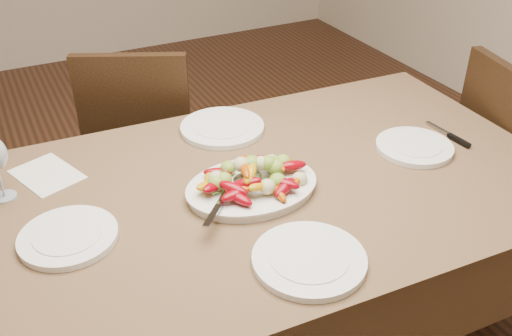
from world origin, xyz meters
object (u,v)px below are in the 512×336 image
at_px(plate_far, 222,128).
at_px(chair_far, 147,144).
at_px(plate_right, 414,147).
at_px(serving_platter, 252,189).
at_px(plate_left, 68,237).
at_px(plate_near, 309,260).
at_px(dining_table, 256,282).

bearing_deg(plate_far, chair_far, 104.48).
distance_m(chair_far, plate_right, 1.15).
distance_m(serving_platter, plate_left, 0.51).
xyz_separation_m(serving_platter, plate_near, (-0.01, -0.33, -0.00)).
relative_size(plate_left, plate_right, 1.02).
bearing_deg(plate_left, serving_platter, -2.34).
xyz_separation_m(plate_right, plate_near, (-0.59, -0.31, 0.00)).
distance_m(dining_table, plate_left, 0.66).
bearing_deg(dining_table, plate_near, -95.64).
xyz_separation_m(plate_left, plate_right, (1.09, -0.04, 0.00)).
height_order(dining_table, serving_platter, serving_platter).
xyz_separation_m(serving_platter, plate_far, (0.08, 0.38, -0.00)).
height_order(serving_platter, plate_right, serving_platter).
distance_m(plate_left, plate_far, 0.69).
height_order(plate_right, plate_near, same).
bearing_deg(plate_left, chair_far, 62.48).
height_order(dining_table, plate_far, plate_far).
bearing_deg(serving_platter, plate_left, 177.66).
bearing_deg(plate_left, plate_near, -34.90).
xyz_separation_m(dining_table, chair_far, (-0.08, 0.87, 0.10)).
relative_size(chair_far, plate_near, 3.40).
bearing_deg(chair_far, dining_table, 120.27).
xyz_separation_m(chair_far, serving_platter, (0.06, -0.90, 0.30)).
distance_m(plate_left, plate_near, 0.61).
relative_size(serving_platter, plate_far, 1.31).
height_order(chair_far, plate_far, chair_far).
bearing_deg(plate_near, plate_right, 27.96).
bearing_deg(plate_left, plate_far, 31.45).
relative_size(chair_far, plate_right, 3.86).
relative_size(plate_left, plate_far, 0.88).
distance_m(serving_platter, plate_far, 0.39).
distance_m(chair_far, plate_far, 0.61).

